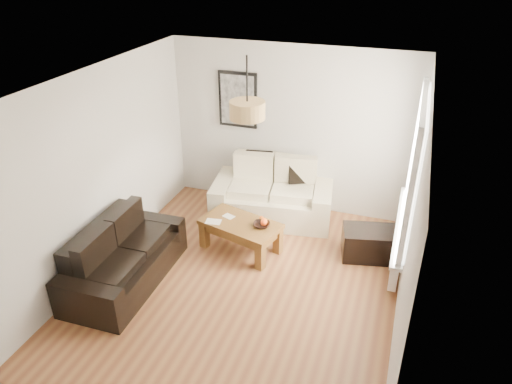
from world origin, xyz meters
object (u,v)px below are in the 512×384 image
(sofa_leather, at_px, (124,255))
(ottoman, at_px, (370,243))
(loveseat_cream, at_px, (273,191))
(coffee_table, at_px, (241,236))

(sofa_leather, xyz_separation_m, ottoman, (2.88, 1.54, -0.18))
(loveseat_cream, distance_m, ottoman, 1.71)
(loveseat_cream, height_order, ottoman, loveseat_cream)
(sofa_leather, height_order, ottoman, sofa_leather)
(sofa_leather, height_order, coffee_table, sofa_leather)
(sofa_leather, bearing_deg, loveseat_cream, -32.55)
(sofa_leather, bearing_deg, ottoman, -63.23)
(loveseat_cream, height_order, sofa_leather, loveseat_cream)
(coffee_table, bearing_deg, sofa_leather, -135.59)
(coffee_table, xyz_separation_m, ottoman, (1.73, 0.41, -0.01))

